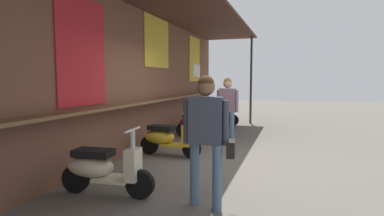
{
  "coord_description": "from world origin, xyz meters",
  "views": [
    {
      "loc": [
        -6.04,
        -1.45,
        1.63
      ],
      "look_at": [
        2.3,
        1.23,
        0.83
      ],
      "focal_mm": 29.16,
      "sensor_mm": 36.0,
      "label": 1
    }
  ],
  "objects_px": {
    "scooter_yellow": "(166,138)",
    "scooter_black": "(217,114)",
    "scooter_maroon": "(197,124)",
    "shopper_with_handbag": "(207,128)",
    "scooter_cream": "(101,168)",
    "shopper_browsing": "(227,104)"
  },
  "relations": [
    {
      "from": "scooter_yellow",
      "to": "scooter_black",
      "type": "distance_m",
      "value": 4.71
    },
    {
      "from": "scooter_maroon",
      "to": "shopper_with_handbag",
      "type": "height_order",
      "value": "shopper_with_handbag"
    },
    {
      "from": "scooter_black",
      "to": "shopper_with_handbag",
      "type": "bearing_deg",
      "value": -77.33
    },
    {
      "from": "scooter_yellow",
      "to": "scooter_maroon",
      "type": "height_order",
      "value": "same"
    },
    {
      "from": "scooter_cream",
      "to": "scooter_black",
      "type": "relative_size",
      "value": 1.0
    },
    {
      "from": "scooter_black",
      "to": "shopper_browsing",
      "type": "relative_size",
      "value": 0.84
    },
    {
      "from": "scooter_cream",
      "to": "scooter_maroon",
      "type": "bearing_deg",
      "value": 85.82
    },
    {
      "from": "scooter_cream",
      "to": "shopper_browsing",
      "type": "xyz_separation_m",
      "value": [
        4.02,
        -0.99,
        0.64
      ]
    },
    {
      "from": "scooter_yellow",
      "to": "scooter_black",
      "type": "relative_size",
      "value": 1.0
    },
    {
      "from": "shopper_with_handbag",
      "to": "shopper_browsing",
      "type": "relative_size",
      "value": 1.01
    },
    {
      "from": "shopper_with_handbag",
      "to": "scooter_cream",
      "type": "bearing_deg",
      "value": 84.36
    },
    {
      "from": "scooter_black",
      "to": "shopper_with_handbag",
      "type": "distance_m",
      "value": 7.27
    },
    {
      "from": "scooter_black",
      "to": "scooter_cream",
      "type": "bearing_deg",
      "value": -89.53
    },
    {
      "from": "scooter_cream",
      "to": "scooter_black",
      "type": "xyz_separation_m",
      "value": [
        7.1,
        0.0,
        0.0
      ]
    },
    {
      "from": "scooter_yellow",
      "to": "shopper_browsing",
      "type": "bearing_deg",
      "value": 62.58
    },
    {
      "from": "scooter_maroon",
      "to": "scooter_black",
      "type": "xyz_separation_m",
      "value": [
        2.45,
        0.0,
        0.0
      ]
    },
    {
      "from": "scooter_yellow",
      "to": "shopper_browsing",
      "type": "xyz_separation_m",
      "value": [
        1.63,
        -0.99,
        0.64
      ]
    },
    {
      "from": "scooter_yellow",
      "to": "scooter_maroon",
      "type": "relative_size",
      "value": 1.0
    },
    {
      "from": "scooter_yellow",
      "to": "scooter_maroon",
      "type": "bearing_deg",
      "value": 93.93
    },
    {
      "from": "scooter_cream",
      "to": "scooter_yellow",
      "type": "bearing_deg",
      "value": 85.82
    },
    {
      "from": "scooter_cream",
      "to": "scooter_yellow",
      "type": "xyz_separation_m",
      "value": [
        2.39,
        0.0,
        0.0
      ]
    },
    {
      "from": "scooter_yellow",
      "to": "scooter_maroon",
      "type": "xyz_separation_m",
      "value": [
        2.26,
        0.0,
        0.0
      ]
    }
  ]
}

